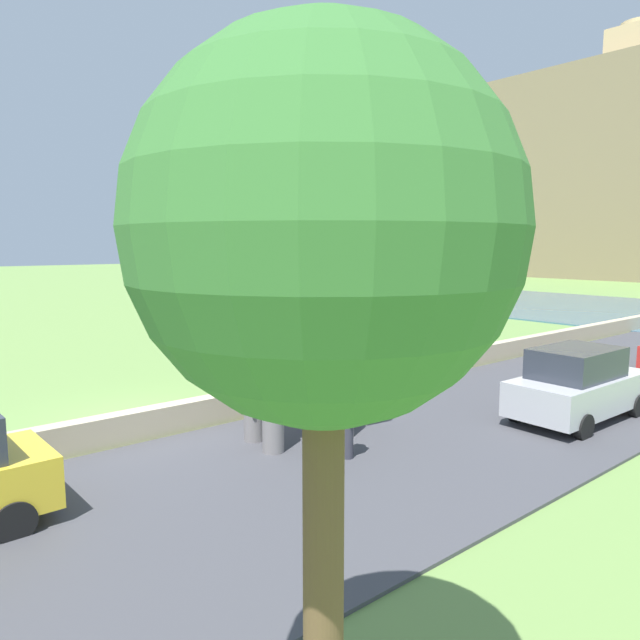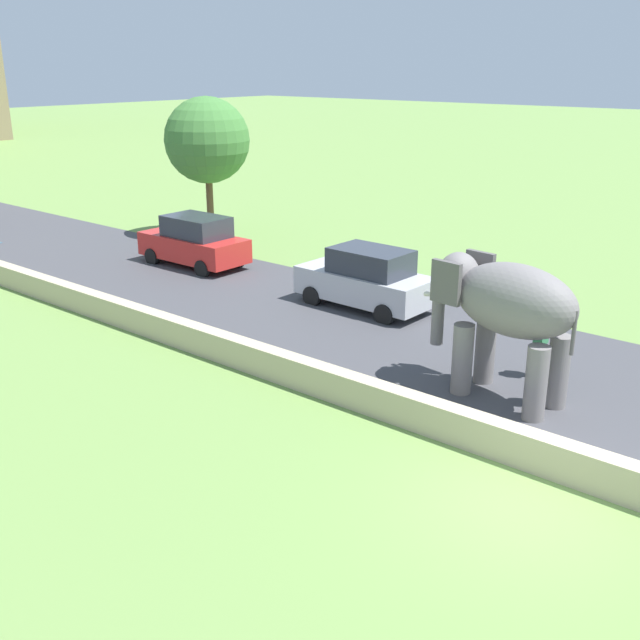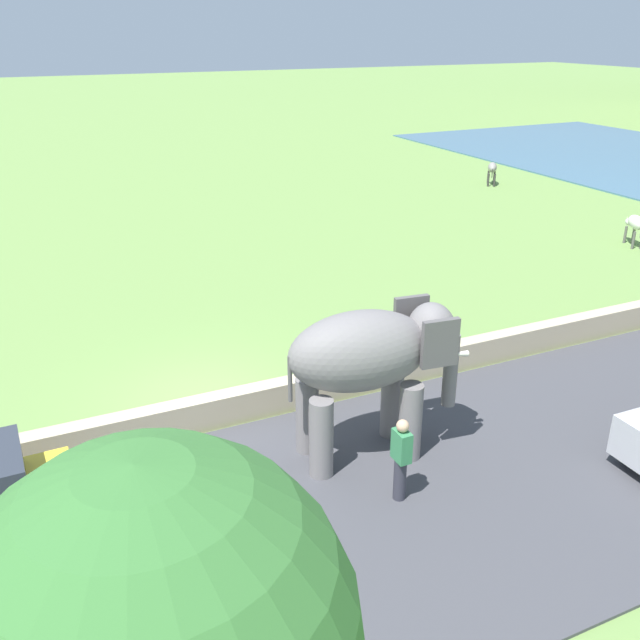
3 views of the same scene
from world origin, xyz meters
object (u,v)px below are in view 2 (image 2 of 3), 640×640
at_px(car_silver, 366,279).
at_px(car_red, 194,242).
at_px(person_beside_elephant, 540,343).
at_px(elephant, 505,307).

relative_size(car_silver, car_red, 1.00).
bearing_deg(car_red, car_silver, -90.01).
xyz_separation_m(car_silver, car_red, (0.00, 7.37, 0.00)).
distance_m(person_beside_elephant, car_silver, 6.20).
distance_m(person_beside_elephant, car_red, 13.45).
bearing_deg(car_silver, person_beside_elephant, -105.11).
bearing_deg(person_beside_elephant, car_silver, 74.89).
bearing_deg(elephant, person_beside_elephant, -8.27).
distance_m(elephant, car_silver, 6.65).
bearing_deg(person_beside_elephant, elephant, 171.73).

